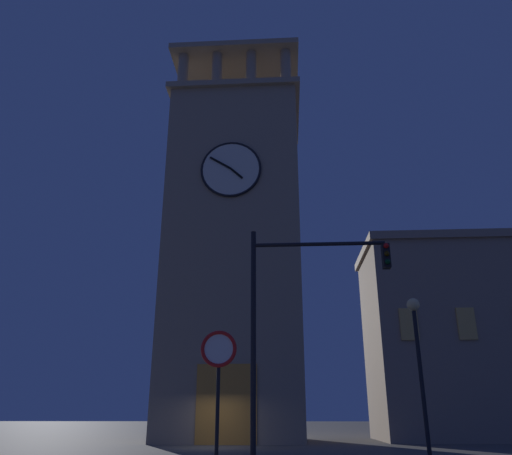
{
  "coord_description": "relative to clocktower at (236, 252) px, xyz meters",
  "views": [
    {
      "loc": [
        -3.73,
        25.42,
        1.44
      ],
      "look_at": [
        -1.8,
        -5.86,
        13.17
      ],
      "focal_mm": 35.18,
      "sensor_mm": 36.0,
      "label": 1
    }
  ],
  "objects": [
    {
      "name": "clocktower",
      "position": [
        0.0,
        0.0,
        0.0
      ],
      "size": [
        8.85,
        8.08,
        28.71
      ],
      "color": "gray",
      "rests_on": "ground_plane"
    },
    {
      "name": "street_lamp",
      "position": [
        -7.63,
        13.74,
        -7.82
      ],
      "size": [
        0.44,
        0.44,
        5.24
      ],
      "color": "black",
      "rests_on": "ground_plane"
    },
    {
      "name": "traffic_signal_near",
      "position": [
        -3.5,
        16.62,
        -6.96
      ],
      "size": [
        4.19,
        0.41,
        6.79
      ],
      "color": "black",
      "rests_on": "ground_plane"
    },
    {
      "name": "ground_plane",
      "position": [
        0.48,
        5.84,
        -11.47
      ],
      "size": [
        200.0,
        200.0,
        0.0
      ],
      "primitive_type": "plane",
      "color": "#56544F"
    },
    {
      "name": "adjacent_wing_building",
      "position": [
        -16.56,
        -1.31,
        -5.5
      ],
      "size": [
        16.39,
        7.38,
        11.89
      ],
      "color": "gray",
      "rests_on": "ground_plane"
    },
    {
      "name": "no_horn_sign",
      "position": [
        -1.77,
        20.33,
        -8.98
      ],
      "size": [
        0.78,
        0.14,
        3.16
      ],
      "color": "black",
      "rests_on": "ground_plane"
    }
  ]
}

